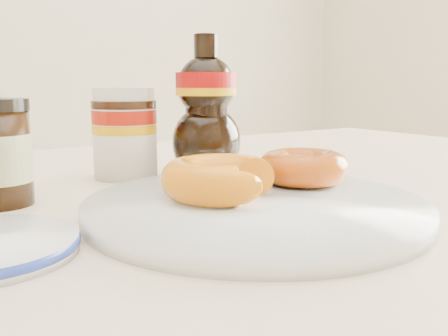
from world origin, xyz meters
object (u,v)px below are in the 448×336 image
syrup_bottle (206,106)px  donut_bitten (219,178)px  plate (255,207)px  nutella_jar (125,129)px  dining_table (207,268)px  donut_whole (303,167)px

syrup_bottle → donut_bitten: bearing=-117.9°
plate → nutella_jar: 0.24m
dining_table → nutella_jar: (-0.04, 0.13, 0.14)m
dining_table → syrup_bottle: bearing=58.8°
plate → syrup_bottle: 0.21m
plate → nutella_jar: bearing=96.7°
plate → nutella_jar: nutella_jar is taller
donut_bitten → donut_whole: (0.11, 0.01, -0.00)m
dining_table → nutella_jar: nutella_jar is taller
donut_bitten → syrup_bottle: size_ratio=0.59×
plate → donut_bitten: size_ratio=2.94×
donut_bitten → donut_whole: bearing=25.6°
dining_table → donut_whole: bearing=-43.2°
donut_whole → nutella_jar: (-0.11, 0.20, 0.03)m
donut_whole → syrup_bottle: syrup_bottle is taller
donut_whole → syrup_bottle: bearing=97.4°
nutella_jar → syrup_bottle: 0.10m
dining_table → donut_bitten: donut_bitten is taller
donut_bitten → donut_whole: 0.11m
donut_bitten → syrup_bottle: (0.09, 0.17, 0.05)m
nutella_jar → dining_table: bearing=-73.7°
donut_bitten → donut_whole: size_ratio=1.12×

